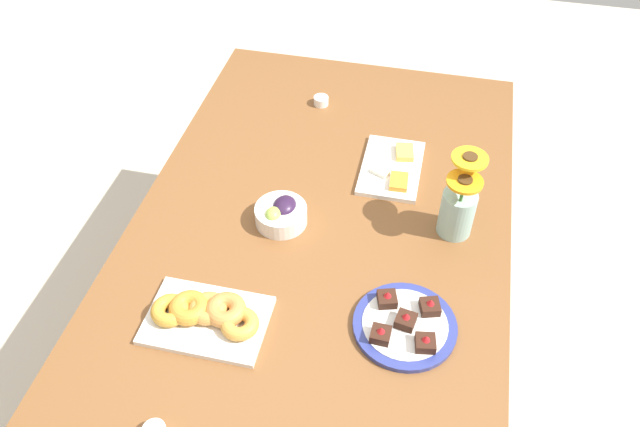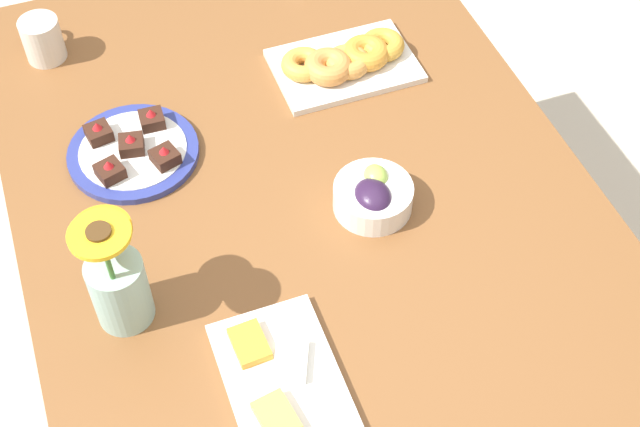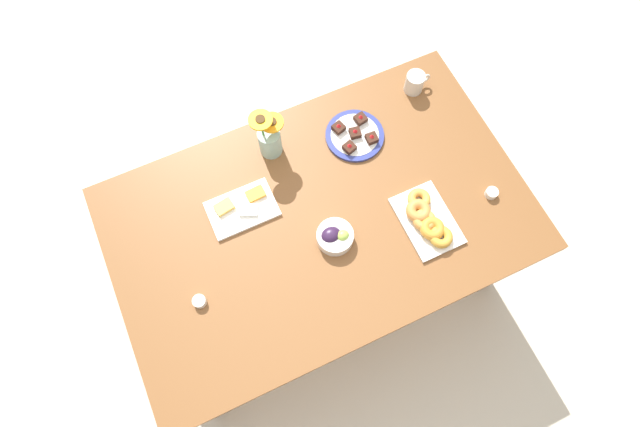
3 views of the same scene
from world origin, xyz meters
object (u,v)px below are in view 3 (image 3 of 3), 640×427
at_px(grape_bowl, 335,236).
at_px(jam_cup_berry, 199,301).
at_px(dining_table, 320,225).
at_px(croissant_platter, 427,219).
at_px(dessert_plate, 355,135).
at_px(flower_vase, 270,139).
at_px(cheese_platter, 242,208).
at_px(jam_cup_honey, 492,193).
at_px(coffee_mug, 415,82).

height_order(grape_bowl, jam_cup_berry, grape_bowl).
relative_size(grape_bowl, jam_cup_berry, 2.89).
relative_size(dining_table, croissant_platter, 5.63).
height_order(dessert_plate, flower_vase, flower_vase).
bearing_deg(croissant_platter, dessert_plate, 100.26).
height_order(dining_table, cheese_platter, cheese_platter).
height_order(dining_table, jam_cup_honey, jam_cup_honey).
bearing_deg(grape_bowl, coffee_mug, 38.23).
height_order(jam_cup_honey, dessert_plate, dessert_plate).
xyz_separation_m(dining_table, flower_vase, (-0.06, 0.35, 0.17)).
relative_size(jam_cup_berry, flower_vase, 0.20).
height_order(croissant_platter, flower_vase, flower_vase).
bearing_deg(cheese_platter, grape_bowl, -43.99).
xyz_separation_m(grape_bowl, flower_vase, (-0.07, 0.45, 0.05)).
bearing_deg(croissant_platter, jam_cup_honey, -1.45).
bearing_deg(croissant_platter, cheese_platter, 150.83).
height_order(dining_table, coffee_mug, coffee_mug).
bearing_deg(grape_bowl, croissant_platter, -13.55).
relative_size(jam_cup_berry, dessert_plate, 0.20).
bearing_deg(jam_cup_berry, jam_cup_honey, -3.79).
relative_size(croissant_platter, dessert_plate, 1.18).
distance_m(dining_table, dessert_plate, 0.39).
xyz_separation_m(jam_cup_honey, jam_cup_berry, (-1.18, 0.08, 0.00)).
xyz_separation_m(coffee_mug, cheese_platter, (-0.87, -0.21, -0.04)).
height_order(coffee_mug, dessert_plate, coffee_mug).
bearing_deg(dining_table, dessert_plate, 43.35).
bearing_deg(dessert_plate, jam_cup_honey, -51.10).
relative_size(grape_bowl, croissant_platter, 0.49).
distance_m(dessert_plate, flower_vase, 0.35).
bearing_deg(jam_cup_honey, dessert_plate, 128.90).
height_order(cheese_platter, flower_vase, flower_vase).
relative_size(jam_cup_honey, dessert_plate, 0.20).
bearing_deg(croissant_platter, flower_vase, 127.73).
relative_size(cheese_platter, jam_cup_berry, 5.42).
bearing_deg(dining_table, jam_cup_honey, -16.68).
height_order(grape_bowl, cheese_platter, grape_bowl).
bearing_deg(flower_vase, jam_cup_berry, -135.57).
distance_m(cheese_platter, croissant_platter, 0.71).
distance_m(coffee_mug, croissant_platter, 0.61).
distance_m(cheese_platter, flower_vase, 0.29).
xyz_separation_m(grape_bowl, croissant_platter, (0.35, -0.08, -0.01)).
distance_m(dining_table, grape_bowl, 0.15).
distance_m(croissant_platter, jam_cup_berry, 0.89).
bearing_deg(dessert_plate, croissant_platter, -79.74).
height_order(grape_bowl, jam_cup_honey, grape_bowl).
bearing_deg(jam_cup_berry, grape_bowl, 1.36).
relative_size(coffee_mug, flower_vase, 0.47).
bearing_deg(cheese_platter, croissant_platter, -29.17).
relative_size(grape_bowl, jam_cup_honey, 2.89).
bearing_deg(croissant_platter, dining_table, 152.61).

